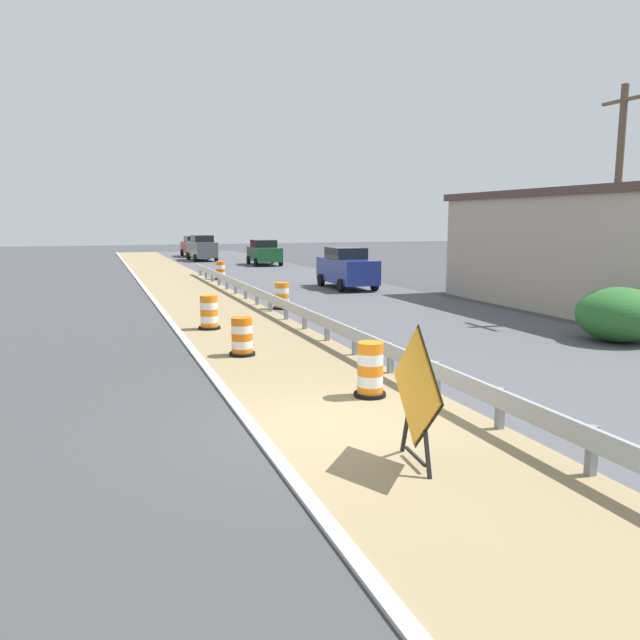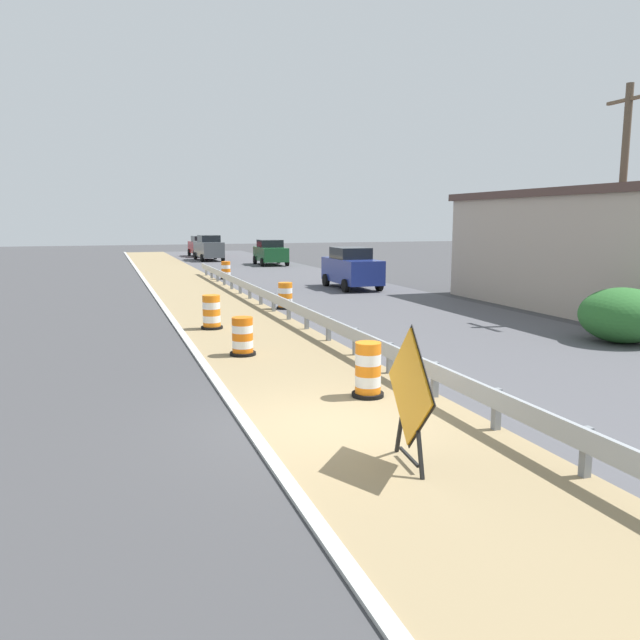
{
  "view_description": "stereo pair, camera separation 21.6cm",
  "coord_description": "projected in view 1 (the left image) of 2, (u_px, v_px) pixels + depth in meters",
  "views": [
    {
      "loc": [
        -3.64,
        -9.4,
        3.44
      ],
      "look_at": [
        1.44,
        4.58,
        1.04
      ],
      "focal_mm": 34.95,
      "sensor_mm": 36.0,
      "label": 1
    },
    {
      "loc": [
        -3.44,
        -9.47,
        3.44
      ],
      "look_at": [
        1.44,
        4.58,
        1.04
      ],
      "focal_mm": 34.95,
      "sensor_mm": 36.0,
      "label": 2
    }
  ],
  "objects": [
    {
      "name": "traffic_barrel_far",
      "position": [
        282.0,
        297.0,
        24.21
      ],
      "size": [
        0.69,
        0.69,
        1.03
      ],
      "color": "orange",
      "rests_on": "ground"
    },
    {
      "name": "bush_roadside",
      "position": [
        619.0,
        315.0,
        17.67
      ],
      "size": [
        2.38,
        2.38,
        1.56
      ],
      "primitive_type": "ellipsoid",
      "color": "#286028",
      "rests_on": "ground"
    },
    {
      "name": "utility_pole_near",
      "position": [
        617.0,
        202.0,
        20.54
      ],
      "size": [
        0.24,
        1.8,
        7.75
      ],
      "color": "brown",
      "rests_on": "ground"
    },
    {
      "name": "car_lead_far_lane",
      "position": [
        194.0,
        246.0,
        58.57
      ],
      "size": [
        2.13,
        4.65,
        1.93
      ],
      "rotation": [
        0.0,
        0.0,
        1.6
      ],
      "color": "maroon",
      "rests_on": "ground"
    },
    {
      "name": "car_trailing_near_lane",
      "position": [
        347.0,
        268.0,
        31.38
      ],
      "size": [
        2.04,
        4.46,
        2.06
      ],
      "rotation": [
        0.0,
        0.0,
        -1.59
      ],
      "color": "navy",
      "rests_on": "ground"
    },
    {
      "name": "car_mid_far_lane",
      "position": [
        264.0,
        252.0,
        47.65
      ],
      "size": [
        2.24,
        4.35,
        1.92
      ],
      "rotation": [
        0.0,
        0.0,
        -1.61
      ],
      "color": "#195128",
      "rests_on": "ground"
    },
    {
      "name": "warning_sign_diamond",
      "position": [
        416.0,
        392.0,
        8.69
      ],
      "size": [
        0.24,
        1.77,
        2.04
      ],
      "rotation": [
        0.0,
        0.0,
        3.03
      ],
      "color": "black",
      "rests_on": "ground"
    },
    {
      "name": "traffic_barrel_farther",
      "position": [
        220.0,
        271.0,
        36.23
      ],
      "size": [
        0.66,
        0.66,
        1.04
      ],
      "color": "orange",
      "rests_on": "ground"
    },
    {
      "name": "guardrail_median",
      "position": [
        434.0,
        371.0,
        12.15
      ],
      "size": [
        0.18,
        59.03,
        0.71
      ],
      "color": "#999EA3",
      "rests_on": "ground"
    },
    {
      "name": "traffic_barrel_nearest",
      "position": [
        370.0,
        372.0,
        12.19
      ],
      "size": [
        0.63,
        0.63,
        1.08
      ],
      "color": "orange",
      "rests_on": "ground"
    },
    {
      "name": "traffic_barrel_close",
      "position": [
        242.0,
        338.0,
        15.91
      ],
      "size": [
        0.67,
        0.67,
        0.99
      ],
      "color": "orange",
      "rests_on": "ground"
    },
    {
      "name": "roadside_shop_near",
      "position": [
        596.0,
        249.0,
        24.65
      ],
      "size": [
        6.83,
        11.94,
        4.58
      ],
      "color": "#AD9E8E",
      "rests_on": "ground"
    },
    {
      "name": "ground_plane",
      "position": [
        332.0,
        426.0,
        10.5
      ],
      "size": [
        160.0,
        160.0,
        0.0
      ],
      "primitive_type": "plane",
      "color": "#3D3D3F"
    },
    {
      "name": "curb_near_edge",
      "position": [
        258.0,
        435.0,
        10.06
      ],
      "size": [
        0.2,
        120.0,
        0.11
      ],
      "primitive_type": "cube",
      "color": "#ADADA8",
      "rests_on": "ground"
    },
    {
      "name": "car_lead_near_lane",
      "position": [
        202.0,
        248.0,
        52.79
      ],
      "size": [
        2.09,
        4.86,
        2.15
      ],
      "rotation": [
        0.0,
        0.0,
        1.61
      ],
      "color": "#4C5156",
      "rests_on": "ground"
    },
    {
      "name": "median_dirt_strip",
      "position": [
        374.0,
        421.0,
        10.76
      ],
      "size": [
        3.94,
        120.0,
        0.01
      ],
      "primitive_type": "cube",
      "color": "#8E7A56",
      "rests_on": "ground"
    },
    {
      "name": "traffic_barrel_mid",
      "position": [
        209.0,
        314.0,
        19.74
      ],
      "size": [
        0.7,
        0.7,
        1.08
      ],
      "color": "orange",
      "rests_on": "ground"
    }
  ]
}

